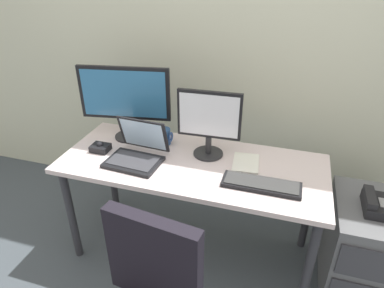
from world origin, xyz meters
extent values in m
plane|color=#424A50|center=(0.00, 0.00, 0.00)|extent=(8.00, 8.00, 0.00)
cube|color=beige|center=(0.00, 0.67, 1.40)|extent=(6.00, 0.10, 2.80)
cube|color=silver|center=(0.00, 0.00, 0.69)|extent=(1.55, 0.64, 0.03)
cylinder|color=#2D2D33|center=(-0.72, -0.26, 0.34)|extent=(0.05, 0.05, 0.68)
cylinder|color=#2D2D33|center=(0.72, -0.26, 0.34)|extent=(0.05, 0.05, 0.68)
cylinder|color=#2D2D33|center=(-0.72, 0.26, 0.34)|extent=(0.05, 0.05, 0.68)
cylinder|color=#2D2D33|center=(0.72, 0.26, 0.34)|extent=(0.05, 0.05, 0.68)
cube|color=#5D5E62|center=(1.04, 0.04, 0.29)|extent=(0.42, 0.52, 0.58)
cube|color=#38383D|center=(1.04, -0.23, 0.42)|extent=(0.38, 0.01, 0.20)
cube|color=black|center=(1.04, 0.02, 0.61)|extent=(0.17, 0.20, 0.06)
cube|color=black|center=(0.98, 0.02, 0.66)|extent=(0.05, 0.18, 0.04)
cube|color=black|center=(0.08, -0.77, 0.73)|extent=(0.40, 0.11, 0.42)
cylinder|color=#262628|center=(-0.49, 0.17, 0.72)|extent=(0.18, 0.18, 0.01)
cylinder|color=#262628|center=(-0.49, 0.17, 0.78)|extent=(0.04, 0.04, 0.13)
cube|color=black|center=(-0.49, 0.17, 1.02)|extent=(0.57, 0.12, 0.34)
cube|color=teal|center=(-0.49, 0.16, 1.02)|extent=(0.52, 0.10, 0.30)
cylinder|color=#262628|center=(0.07, 0.11, 0.72)|extent=(0.18, 0.18, 0.01)
cylinder|color=#262628|center=(0.07, 0.11, 0.78)|extent=(0.04, 0.04, 0.11)
cube|color=black|center=(0.07, 0.11, 0.97)|extent=(0.37, 0.04, 0.28)
cube|color=white|center=(0.07, 0.10, 0.97)|extent=(0.34, 0.02, 0.25)
cube|color=black|center=(0.42, -0.13, 0.72)|extent=(0.41, 0.14, 0.02)
cube|color=#353535|center=(0.42, -0.13, 0.73)|extent=(0.38, 0.12, 0.01)
cube|color=black|center=(-0.32, -0.12, 0.72)|extent=(0.32, 0.24, 0.02)
cube|color=#38383D|center=(-0.32, -0.12, 0.73)|extent=(0.28, 0.18, 0.00)
cube|color=black|center=(-0.31, 0.02, 0.84)|extent=(0.31, 0.09, 0.21)
cube|color=silver|center=(-0.31, 0.01, 0.84)|extent=(0.28, 0.07, 0.19)
cube|color=black|center=(-0.58, -0.04, 0.73)|extent=(0.11, 0.09, 0.04)
sphere|color=#232328|center=(-0.58, -0.04, 0.76)|extent=(0.04, 0.04, 0.04)
cylinder|color=#2A4F84|center=(-0.24, 0.16, 0.76)|extent=(0.09, 0.09, 0.10)
torus|color=#2F5196|center=(-0.19, 0.16, 0.76)|extent=(0.01, 0.07, 0.07)
cube|color=white|center=(0.31, 0.07, 0.72)|extent=(0.17, 0.22, 0.01)
camera|label=1|loc=(0.50, -1.62, 1.78)|focal=31.98mm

